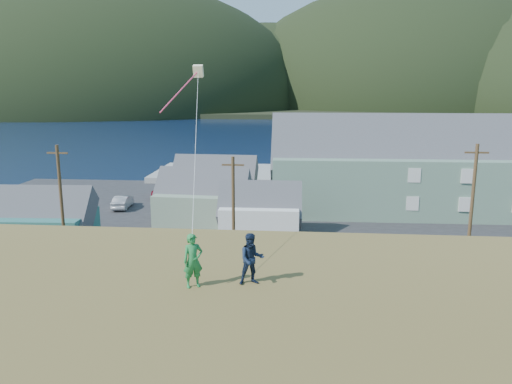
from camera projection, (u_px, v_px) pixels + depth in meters
ground at (263, 278)px, 35.57m from camera, size 900.00×900.00×0.00m
grass_strip at (261, 288)px, 33.61m from camera, size 110.00×8.00×0.10m
waterfront_lot at (275, 216)px, 52.11m from camera, size 72.00×36.00×0.12m
wharf at (243, 174)px, 74.96m from camera, size 26.00×14.00×0.90m
far_shore at (297, 103)px, 356.82m from camera, size 900.00×320.00×2.00m
far_hills at (355, 105)px, 304.23m from camera, size 760.00×265.00×143.00m
lodge at (442, 168)px, 52.91m from camera, size 36.34×10.82×12.71m
shed_teal at (44, 220)px, 41.90m from camera, size 8.23×5.96×6.26m
shed_palegreen_near at (203, 199)px, 49.15m from camera, size 9.50×6.35×6.62m
shed_white at (260, 211)px, 45.17m from camera, size 7.54×5.07×5.97m
shed_palegreen_far at (215, 180)px, 58.70m from camera, size 9.99×5.91×6.59m
utility_poles at (254, 210)px, 36.13m from camera, size 29.99×0.24×9.44m
parked_cars at (201, 198)px, 57.32m from camera, size 23.69×13.01×1.47m
kite_flyer_green at (193, 261)px, 15.55m from camera, size 0.75×0.66×1.73m
kite_flyer_navy at (252, 259)px, 15.79m from camera, size 0.96×0.84×1.67m
kite_rig at (195, 76)px, 23.01m from camera, size 1.41×4.78×10.59m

